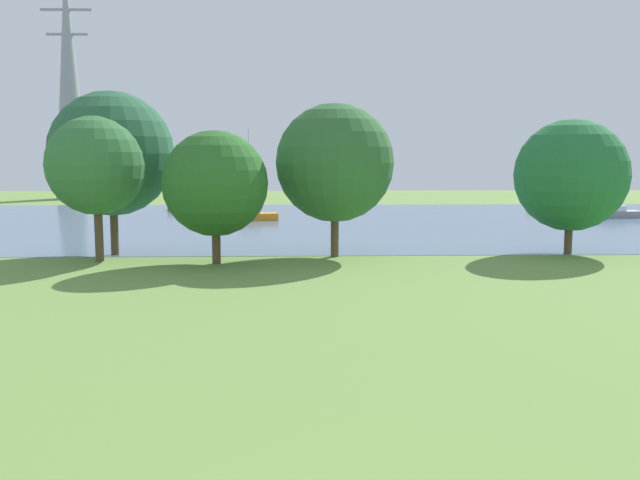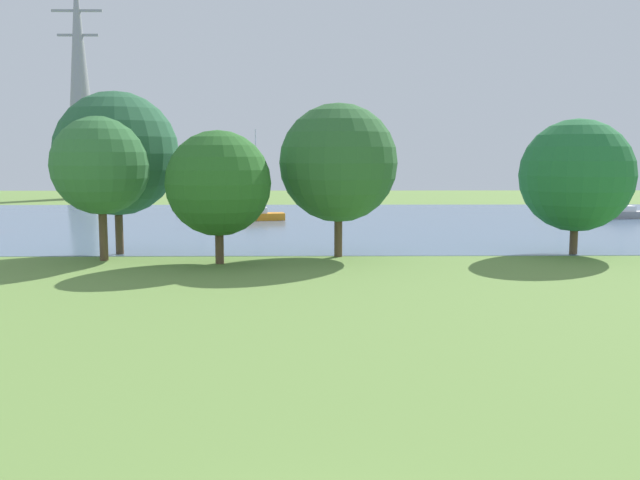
{
  "view_description": "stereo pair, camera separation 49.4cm",
  "coord_description": "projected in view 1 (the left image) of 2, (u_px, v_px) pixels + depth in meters",
  "views": [
    {
      "loc": [
        -0.78,
        -7.72,
        5.54
      ],
      "look_at": [
        0.05,
        19.27,
        2.22
      ],
      "focal_mm": 38.71,
      "sensor_mm": 36.0,
      "label": 1
    },
    {
      "loc": [
        -0.28,
        -7.73,
        5.54
      ],
      "look_at": [
        0.05,
        19.27,
        2.22
      ],
      "focal_mm": 38.71,
      "sensor_mm": 36.0,
      "label": 2
    }
  ],
  "objects": [
    {
      "name": "tree_west_far",
      "position": [
        96.0,
        165.0,
        35.79
      ],
      "size": [
        5.17,
        5.17,
        7.63
      ],
      "color": "brown",
      "rests_on": "ground"
    },
    {
      "name": "tree_east_near",
      "position": [
        112.0,
        154.0,
        38.01
      ],
      "size": [
        6.87,
        6.87,
        9.07
      ],
      "color": "brown",
      "rests_on": "ground"
    },
    {
      "name": "tree_west_near",
      "position": [
        335.0,
        163.0,
        37.39
      ],
      "size": [
        6.44,
        6.44,
        8.37
      ],
      "color": "brown",
      "rests_on": "ground"
    },
    {
      "name": "tree_east_far",
      "position": [
        571.0,
        175.0,
        38.63
      ],
      "size": [
        6.28,
        6.28,
        7.58
      ],
      "color": "brown",
      "rests_on": "ground"
    },
    {
      "name": "sailboat_gray",
      "position": [
        614.0,
        213.0,
        61.55
      ],
      "size": [
        4.91,
        1.92,
        6.25
      ],
      "color": "gray",
      "rests_on": "water_surface"
    },
    {
      "name": "sailboat_orange",
      "position": [
        249.0,
        215.0,
        59.06
      ],
      "size": [
        4.99,
        2.36,
        7.77
      ],
      "color": "orange",
      "rests_on": "water_surface"
    },
    {
      "name": "ground_plane",
      "position": [
        317.0,
        283.0,
        30.19
      ],
      "size": [
        160.0,
        160.0,
        0.0
      ],
      "primitive_type": "plane",
      "color": "olive"
    },
    {
      "name": "sailboat_yellow",
      "position": [
        552.0,
        206.0,
        69.82
      ],
      "size": [
        4.92,
        1.96,
        7.02
      ],
      "color": "yellow",
      "rests_on": "water_surface"
    },
    {
      "name": "electricity_pylon",
      "position": [
        69.0,
        82.0,
        87.43
      ],
      "size": [
        6.4,
        4.4,
        29.63
      ],
      "color": "gray",
      "rests_on": "ground"
    },
    {
      "name": "water_surface",
      "position": [
        308.0,
        222.0,
        57.96
      ],
      "size": [
        140.0,
        40.0,
        0.02
      ],
      "primitive_type": "cube",
      "color": "slate",
      "rests_on": "ground"
    },
    {
      "name": "tree_mid_shore",
      "position": [
        215.0,
        184.0,
        34.99
      ],
      "size": [
        5.39,
        5.39,
        6.83
      ],
      "color": "brown",
      "rests_on": "ground"
    },
    {
      "name": "sailboat_brown",
      "position": [
        193.0,
        206.0,
        69.42
      ],
      "size": [
        4.92,
        1.95,
        6.46
      ],
      "color": "brown",
      "rests_on": "water_surface"
    }
  ]
}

